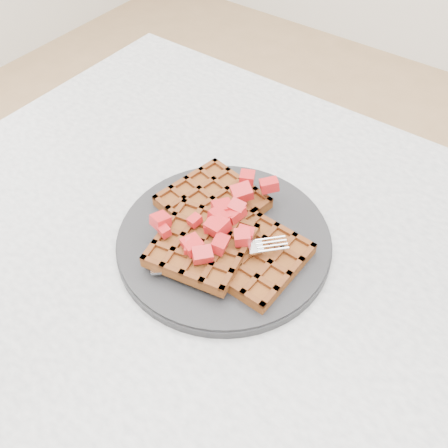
% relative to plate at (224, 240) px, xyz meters
% --- Properties ---
extents(table, '(1.20, 0.80, 0.75)m').
position_rel_plate_xyz_m(table, '(0.13, -0.03, -0.12)').
color(table, silver).
rests_on(table, ground).
extents(plate, '(0.28, 0.28, 0.02)m').
position_rel_plate_xyz_m(plate, '(0.00, 0.00, 0.00)').
color(plate, black).
rests_on(plate, table).
extents(waffles, '(0.22, 0.21, 0.03)m').
position_rel_plate_xyz_m(waffles, '(0.00, -0.00, 0.02)').
color(waffles, brown).
rests_on(waffles, plate).
extents(strawberry_pile, '(0.15, 0.15, 0.02)m').
position_rel_plate_xyz_m(strawberry_pile, '(0.00, 0.00, 0.05)').
color(strawberry_pile, maroon).
rests_on(strawberry_pile, waffles).
extents(fork, '(0.14, 0.15, 0.02)m').
position_rel_plate_xyz_m(fork, '(0.03, -0.03, 0.02)').
color(fork, silver).
rests_on(fork, plate).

